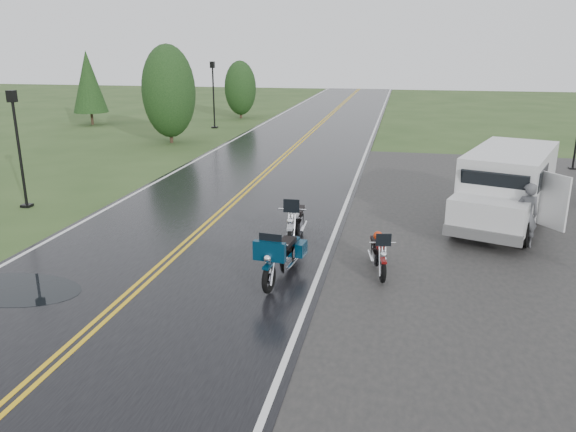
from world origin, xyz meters
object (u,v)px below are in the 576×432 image
object	(u,v)px
motorcycle_red	(383,262)
motorcycle_silver	(291,229)
motorcycle_teal	(269,267)
person_at_van	(526,217)
lamp_post_near_left	(19,150)
van_white	(459,198)
lamp_post_far_left	(214,95)

from	to	relation	value
motorcycle_red	motorcycle_silver	bearing A→B (deg)	136.73
motorcycle_teal	motorcycle_silver	xyz separation A→B (m)	(-0.04, 2.60, 0.01)
person_at_van	motorcycle_red	bearing A→B (deg)	28.05
motorcycle_teal	motorcycle_red	bearing A→B (deg)	30.62
lamp_post_near_left	motorcycle_teal	bearing A→B (deg)	-28.30
motorcycle_teal	van_white	distance (m)	6.44
motorcycle_red	lamp_post_near_left	xyz separation A→B (m)	(-11.86, 4.06, 1.37)
motorcycle_red	lamp_post_far_left	size ratio (longest dim) A/B	0.44
van_white	lamp_post_near_left	size ratio (longest dim) A/B	1.50
motorcycle_silver	lamp_post_near_left	distance (m)	9.87
motorcycle_red	lamp_post_near_left	size ratio (longest dim) A/B	0.49
motorcycle_red	motorcycle_teal	xyz separation A→B (m)	(-2.36, -1.05, 0.10)
motorcycle_red	motorcycle_silver	xyz separation A→B (m)	(-2.40, 1.55, 0.12)
motorcycle_silver	van_white	distance (m)	4.85
van_white	person_at_van	distance (m)	1.78
motorcycle_silver	lamp_post_far_left	distance (m)	23.58
motorcycle_red	lamp_post_near_left	distance (m)	12.61
van_white	motorcycle_red	bearing A→B (deg)	-97.33
motorcycle_silver	person_at_van	distance (m)	6.16
motorcycle_red	van_white	world-z (taller)	van_white
van_white	lamp_post_near_left	distance (m)	13.78
motorcycle_red	lamp_post_far_left	distance (m)	26.00
lamp_post_near_left	lamp_post_far_left	size ratio (longest dim) A/B	0.91
motorcycle_silver	van_white	size ratio (longest dim) A/B	0.39
motorcycle_red	van_white	bearing A→B (deg)	52.80
van_white	lamp_post_far_left	bearing A→B (deg)	144.53
motorcycle_red	van_white	distance (m)	4.25
motorcycle_teal	motorcycle_silver	world-z (taller)	motorcycle_silver
motorcycle_teal	lamp_post_far_left	bearing A→B (deg)	117.82
motorcycle_silver	lamp_post_far_left	bearing A→B (deg)	111.25
person_at_van	lamp_post_near_left	size ratio (longest dim) A/B	0.46
person_at_van	lamp_post_near_left	distance (m)	15.46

